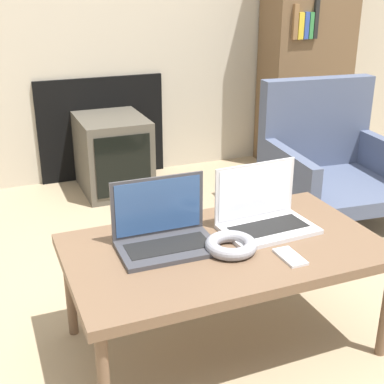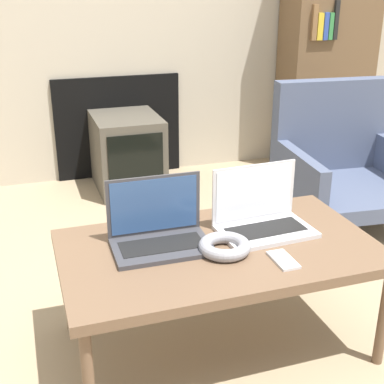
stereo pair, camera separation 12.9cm
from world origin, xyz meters
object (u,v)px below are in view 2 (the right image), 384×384
object	(u,v)px
laptop_right	(261,216)
headphones	(223,247)
laptop_left	(159,230)
phone	(283,260)
armchair	(342,160)
tv	(127,152)

from	to	relation	value
laptop_right	headphones	distance (m)	0.23
laptop_left	phone	distance (m)	0.43
laptop_left	laptop_right	bearing A→B (deg)	0.94
phone	laptop_left	bearing A→B (deg)	145.44
laptop_left	armchair	xyz separation A→B (m)	(1.26, 0.81, -0.14)
laptop_left	tv	xyz separation A→B (m)	(0.21, 1.59, -0.22)
phone	laptop_right	bearing A→B (deg)	82.44
headphones	phone	distance (m)	0.20
tv	armchair	xyz separation A→B (m)	(1.05, -0.78, 0.09)
laptop_left	laptop_right	size ratio (longest dim) A/B	0.98
laptop_right	tv	world-z (taller)	laptop_right
headphones	tv	distance (m)	1.73
laptop_left	headphones	xyz separation A→B (m)	(0.19, -0.13, -0.03)
phone	tv	size ratio (longest dim) A/B	0.25
laptop_left	armchair	distance (m)	1.51
phone	armchair	world-z (taller)	armchair
laptop_left	headphones	world-z (taller)	laptop_left
tv	armchair	distance (m)	1.31
tv	headphones	bearing A→B (deg)	-90.89
armchair	laptop_right	bearing A→B (deg)	-131.81
tv	armchair	world-z (taller)	armchair
tv	armchair	size ratio (longest dim) A/B	0.69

